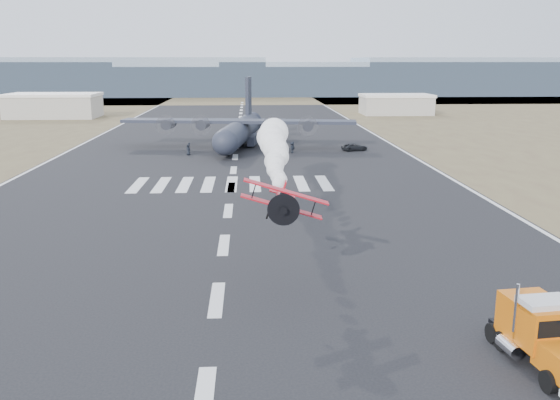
{
  "coord_description": "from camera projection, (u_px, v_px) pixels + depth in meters",
  "views": [
    {
      "loc": [
        2.25,
        -25.02,
        15.47
      ],
      "look_at": [
        4.84,
        23.67,
        4.0
      ],
      "focal_mm": 38.0,
      "sensor_mm": 36.0,
      "label": 1
    }
  ],
  "objects": [
    {
      "name": "ground",
      "position": [
        204.0,
        400.0,
        27.74
      ],
      "size": [
        500.0,
        500.0,
        0.0
      ],
      "primitive_type": "plane",
      "color": "black",
      "rests_on": "ground"
    },
    {
      "name": "scrub_far",
      "position": [
        243.0,
        98.0,
        251.31
      ],
      "size": [
        500.0,
        80.0,
        0.0
      ],
      "primitive_type": "cube",
      "color": "brown",
      "rests_on": "ground"
    },
    {
      "name": "runway_markings",
      "position": [
        234.0,
        170.0,
        86.06
      ],
      "size": [
        60.0,
        260.0,
        0.01
      ],
      "primitive_type": null,
      "color": "silver",
      "rests_on": "ground"
    },
    {
      "name": "ridge_seg_c",
      "position": [
        103.0,
        76.0,
        275.16
      ],
      "size": [
        150.0,
        50.0,
        17.0
      ],
      "primitive_type": "cube",
      "color": "gray",
      "rests_on": "ground"
    },
    {
      "name": "ridge_seg_d",
      "position": [
        243.0,
        80.0,
        278.98
      ],
      "size": [
        150.0,
        50.0,
        13.0
      ],
      "primitive_type": "cube",
      "color": "gray",
      "rests_on": "ground"
    },
    {
      "name": "ridge_seg_e",
      "position": [
        380.0,
        78.0,
        282.12
      ],
      "size": [
        150.0,
        50.0,
        15.0
      ],
      "primitive_type": "cube",
      "color": "gray",
      "rests_on": "ground"
    },
    {
      "name": "ridge_seg_f",
      "position": [
        513.0,
        76.0,
        285.26
      ],
      "size": [
        150.0,
        50.0,
        17.0
      ],
      "primitive_type": "cube",
      "color": "gray",
      "rests_on": "ground"
    },
    {
      "name": "hangar_left",
      "position": [
        54.0,
        105.0,
        165.21
      ],
      "size": [
        24.5,
        14.5,
        6.7
      ],
      "color": "#A29C90",
      "rests_on": "ground"
    },
    {
      "name": "hangar_right",
      "position": [
        396.0,
        104.0,
        175.24
      ],
      "size": [
        20.5,
        12.5,
        5.9
      ],
      "color": "#A29C90",
      "rests_on": "ground"
    },
    {
      "name": "semi_truck",
      "position": [
        542.0,
        332.0,
        30.63
      ],
      "size": [
        3.42,
        8.26,
        3.65
      ],
      "rotation": [
        0.0,
        0.0,
        0.11
      ],
      "color": "black",
      "rests_on": "ground"
    },
    {
      "name": "aerobatic_biplane",
      "position": [
        283.0,
        201.0,
        40.07
      ],
      "size": [
        5.72,
        5.28,
        3.04
      ],
      "rotation": [
        0.0,
        0.28,
        -0.02
      ],
      "color": "#BC0C2F"
    },
    {
      "name": "smoke_trail",
      "position": [
        273.0,
        140.0,
        68.73
      ],
      "size": [
        3.72,
        36.49,
        3.72
      ],
      "rotation": [
        0.0,
        0.0,
        -0.02
      ],
      "color": "white"
    },
    {
      "name": "transport_aircraft",
      "position": [
        240.0,
        129.0,
        109.92
      ],
      "size": [
        42.81,
        35.12,
        12.35
      ],
      "rotation": [
        0.0,
        0.0,
        -0.14
      ],
      "color": "#212631",
      "rests_on": "ground"
    },
    {
      "name": "support_vehicle",
      "position": [
        355.0,
        147.0,
        104.64
      ],
      "size": [
        5.06,
        3.45,
        1.29
      ],
      "primitive_type": "imported",
      "rotation": [
        0.0,
        0.0,
        1.88
      ],
      "color": "black",
      "rests_on": "ground"
    },
    {
      "name": "crew_a",
      "position": [
        189.0,
        148.0,
        102.15
      ],
      "size": [
        0.56,
        0.66,
        1.73
      ],
      "primitive_type": "imported",
      "rotation": [
        0.0,
        0.0,
        4.65
      ],
      "color": "black",
      "rests_on": "ground"
    },
    {
      "name": "crew_b",
      "position": [
        266.0,
        145.0,
        106.41
      ],
      "size": [
        0.92,
        0.78,
        1.63
      ],
      "primitive_type": "imported",
      "rotation": [
        0.0,
        0.0,
        0.44
      ],
      "color": "black",
      "rests_on": "ground"
    },
    {
      "name": "crew_c",
      "position": [
        292.0,
        148.0,
        101.94
      ],
      "size": [
        1.3,
        1.13,
        1.85
      ],
      "primitive_type": "imported",
      "rotation": [
        0.0,
        0.0,
        3.73
      ],
      "color": "black",
      "rests_on": "ground"
    },
    {
      "name": "crew_d",
      "position": [
        278.0,
        147.0,
        103.22
      ],
      "size": [
        1.16,
        1.04,
        1.79
      ],
      "primitive_type": "imported",
      "rotation": [
        0.0,
        0.0,
        0.62
      ],
      "color": "black",
      "rests_on": "ground"
    },
    {
      "name": "crew_e",
      "position": [
        188.0,
        150.0,
        99.6
      ],
      "size": [
        1.01,
        1.0,
        1.81
      ],
      "primitive_type": "imported",
      "rotation": [
        0.0,
        0.0,
        5.53
      ],
      "color": "black",
      "rests_on": "ground"
    },
    {
      "name": "crew_f",
      "position": [
        268.0,
        145.0,
        105.46
      ],
      "size": [
        1.58,
        0.75,
        1.64
      ],
      "primitive_type": "imported",
      "rotation": [
        0.0,
        0.0,
        0.18
      ],
      "color": "black",
      "rests_on": "ground"
    },
    {
      "name": "crew_g",
      "position": [
        293.0,
        147.0,
        102.79
      ],
      "size": [
        0.58,
        0.69,
        1.84
      ],
      "primitive_type": "imported",
      "rotation": [
        0.0,
        0.0,
        1.52
      ],
      "color": "black",
      "rests_on": "ground"
    },
    {
      "name": "crew_h",
      "position": [
        214.0,
        145.0,
        106.3
      ],
      "size": [
        0.71,
        0.92,
        1.66
      ],
      "primitive_type": "imported",
      "rotation": [
        0.0,
        0.0,
        5.0
      ],
      "color": "black",
      "rests_on": "ground"
    }
  ]
}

